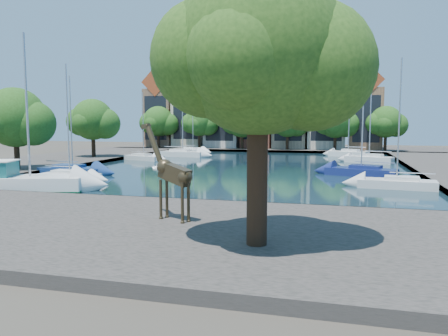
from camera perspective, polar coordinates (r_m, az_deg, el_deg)
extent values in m
plane|color=#38332B|center=(27.93, -7.67, -4.84)|extent=(160.00, 160.00, 0.00)
cube|color=black|center=(50.72, 2.65, 0.14)|extent=(38.00, 50.00, 0.08)
cube|color=#47423E|center=(21.71, -14.75, -7.46)|extent=(50.00, 14.00, 0.50)
cube|color=#47423E|center=(82.18, 7.29, 2.50)|extent=(60.00, 16.00, 0.50)
cube|color=#47423E|center=(60.98, -21.00, 0.94)|extent=(14.00, 52.00, 0.50)
cylinder|color=#332114|center=(16.75, 4.35, -0.82)|extent=(0.80, 0.80, 5.50)
sphere|color=#204413|center=(16.84, 4.48, 15.17)|extent=(6.40, 6.40, 6.40)
sphere|color=#204413|center=(16.82, 11.27, 12.88)|extent=(4.80, 4.80, 4.80)
sphere|color=#204413|center=(16.81, -1.88, 14.09)|extent=(4.48, 4.48, 4.48)
cube|color=brown|center=(87.97, -7.78, 6.47)|extent=(5.39, 9.00, 11.00)
cube|color=#A65421|center=(88.29, -7.84, 10.83)|extent=(5.44, 9.18, 5.44)
cube|color=black|center=(83.85, -8.95, 6.48)|extent=(4.40, 0.05, 8.25)
cube|color=beige|center=(85.88, -4.05, 7.03)|extent=(5.88, 9.00, 12.50)
cube|color=#A65421|center=(86.35, -4.09, 12.05)|extent=(5.94, 9.18, 5.94)
cube|color=black|center=(81.65, -5.07, 7.07)|extent=(4.80, 0.05, 9.38)
cube|color=silver|center=(84.02, 0.18, 6.38)|extent=(6.37, 9.00, 10.50)
cube|color=#A65421|center=(84.32, 0.18, 10.92)|extent=(6.43, 9.18, 6.43)
cube|color=black|center=(79.69, -0.63, 6.40)|extent=(5.20, 0.05, 7.88)
cube|color=brown|center=(82.65, 4.58, 7.23)|extent=(5.39, 9.00, 13.00)
cube|color=#A65421|center=(83.18, 4.63, 12.55)|extent=(5.44, 9.18, 5.44)
cube|color=black|center=(78.25, 4.01, 7.31)|extent=(4.40, 0.05, 9.75)
cube|color=tan|center=(81.81, 8.75, 6.67)|extent=(5.88, 9.00, 11.50)
cube|color=#A65421|center=(82.20, 8.83, 11.60)|extent=(5.94, 9.18, 5.94)
cube|color=black|center=(77.35, 8.40, 6.72)|extent=(4.80, 0.05, 8.62)
cube|color=beige|center=(81.39, 13.34, 6.76)|extent=(6.37, 9.00, 12.00)
cube|color=#A65421|center=(81.85, 13.47, 11.96)|extent=(6.43, 9.18, 6.43)
cube|color=black|center=(76.92, 13.26, 6.81)|extent=(5.20, 0.05, 9.00)
cube|color=#8B6042|center=(81.49, 17.92, 6.10)|extent=(5.39, 9.00, 10.50)
cube|color=#A65421|center=(81.79, 18.07, 10.63)|extent=(5.44, 9.18, 5.44)
cube|color=black|center=(77.02, 18.11, 6.12)|extent=(4.40, 0.05, 7.88)
cylinder|color=#332114|center=(82.57, -8.55, 3.79)|extent=(0.50, 0.50, 3.20)
sphere|color=#214413|center=(82.51, -8.59, 6.06)|extent=(5.60, 5.60, 5.60)
sphere|color=#214413|center=(82.15, -7.42, 5.69)|extent=(4.20, 4.20, 4.20)
sphere|color=#214413|center=(82.77, -9.68, 5.85)|extent=(3.92, 3.92, 3.92)
cylinder|color=#332114|center=(79.77, -3.25, 3.77)|extent=(0.50, 0.50, 3.20)
sphere|color=#214413|center=(79.71, -3.26, 6.04)|extent=(5.20, 5.20, 5.20)
sphere|color=#214413|center=(79.53, -2.12, 5.67)|extent=(3.90, 3.90, 3.90)
sphere|color=#214413|center=(79.78, -4.33, 5.84)|extent=(3.64, 3.64, 3.64)
cylinder|color=#332114|center=(77.69, 2.39, 3.71)|extent=(0.50, 0.50, 3.20)
sphere|color=#214413|center=(77.63, 2.40, 6.22)|extent=(6.00, 6.00, 6.00)
sphere|color=#214413|center=(77.56, 3.75, 5.77)|extent=(4.50, 4.50, 4.50)
sphere|color=#214413|center=(77.60, 1.14, 6.00)|extent=(4.20, 4.20, 4.20)
cylinder|color=#332114|center=(76.40, 8.27, 3.61)|extent=(0.50, 0.50, 3.20)
sphere|color=#214413|center=(76.33, 8.31, 6.03)|extent=(5.40, 5.40, 5.40)
sphere|color=#214413|center=(76.47, 9.54, 5.61)|extent=(4.05, 4.05, 4.05)
sphere|color=#214413|center=(76.11, 7.16, 5.84)|extent=(3.78, 3.78, 3.78)
cylinder|color=#332114|center=(75.93, 14.29, 3.48)|extent=(0.50, 0.50, 3.20)
sphere|color=#214413|center=(75.86, 14.36, 6.00)|extent=(5.80, 5.80, 5.80)
sphere|color=#214413|center=(76.17, 15.66, 5.52)|extent=(4.35, 4.35, 4.35)
sphere|color=#214413|center=(75.49, 13.13, 5.81)|extent=(4.06, 4.06, 4.06)
cylinder|color=#332114|center=(76.30, 20.32, 3.30)|extent=(0.50, 0.50, 3.20)
sphere|color=#214413|center=(76.24, 20.41, 5.67)|extent=(5.20, 5.20, 5.20)
sphere|color=#214413|center=(76.71, 21.53, 5.24)|extent=(3.90, 3.90, 3.90)
sphere|color=#214413|center=(75.71, 19.35, 5.51)|extent=(3.64, 3.64, 3.64)
cylinder|color=#332114|center=(48.93, -25.43, 1.89)|extent=(0.54, 0.54, 3.40)
sphere|color=#214413|center=(48.84, -25.62, 5.98)|extent=(6.00, 6.00, 6.00)
sphere|color=#214413|center=(47.94, -23.70, 5.36)|extent=(4.50, 4.50, 4.50)
cylinder|color=#332114|center=(62.53, -16.69, 2.99)|extent=(0.54, 0.54, 3.40)
sphere|color=#214413|center=(62.46, -16.78, 6.09)|extent=(5.60, 5.60, 5.60)
sphere|color=#214413|center=(61.86, -15.29, 5.62)|extent=(4.20, 4.20, 4.20)
sphere|color=#214413|center=(62.93, -18.17, 5.79)|extent=(3.92, 3.92, 3.92)
cylinder|color=#392E1C|center=(21.62, -8.26, -4.06)|extent=(0.15, 0.15, 1.95)
cylinder|color=#392E1C|center=(21.90, -7.47, -3.92)|extent=(0.15, 0.15, 1.95)
cylinder|color=#392E1C|center=(20.57, -5.46, -4.55)|extent=(0.15, 0.15, 1.95)
cylinder|color=#392E1C|center=(20.85, -4.67, -4.39)|extent=(0.15, 0.15, 1.95)
cube|color=#392E1C|center=(21.00, -6.45, -0.75)|extent=(1.93, 1.26, 1.14)
cylinder|color=#392E1C|center=(21.91, -9.02, 2.82)|extent=(1.25, 0.78, 2.02)
cube|color=#392E1C|center=(22.38, -10.20, 5.40)|extent=(0.56, 0.38, 0.31)
cube|color=white|center=(36.32, -25.78, -1.65)|extent=(10.90, 6.03, 1.37)
cylinder|color=#B2B2B7|center=(35.59, -24.36, 7.41)|extent=(0.17, 0.17, 10.57)
cube|color=white|center=(40.17, -19.49, -1.04)|extent=(5.30, 1.98, 0.91)
cube|color=white|center=(40.14, -19.51, -0.61)|extent=(2.33, 1.35, 0.51)
cylinder|color=#B2B2B7|center=(39.90, -19.74, 6.01)|extent=(0.12, 0.12, 9.36)
cube|color=navy|center=(45.90, -19.16, -0.21)|extent=(6.63, 2.48, 0.87)
cube|color=navy|center=(45.87, -19.17, 0.15)|extent=(2.92, 1.69, 0.48)
cylinder|color=#B2B2B7|center=(45.66, -19.36, 5.69)|extent=(0.12, 0.12, 8.96)
cube|color=beige|center=(60.23, -10.43, 1.40)|extent=(6.11, 3.83, 0.80)
cube|color=beige|center=(60.21, -10.44, 1.65)|extent=(2.85, 2.18, 0.45)
cylinder|color=#B2B2B7|center=(60.04, -10.51, 5.65)|extent=(0.11, 0.11, 8.48)
cube|color=silver|center=(65.72, -5.40, 1.95)|extent=(6.91, 3.13, 1.01)
cube|color=silver|center=(65.69, -5.40, 2.24)|extent=(3.10, 1.98, 0.56)
cylinder|color=#B2B2B7|center=(65.55, -5.45, 6.55)|extent=(0.14, 0.14, 9.99)
cube|color=white|center=(73.38, -4.07, 2.31)|extent=(5.82, 3.97, 0.84)
cube|color=white|center=(73.36, -4.07, 2.53)|extent=(2.75, 2.20, 0.47)
cylinder|color=#B2B2B7|center=(73.23, -4.09, 5.32)|extent=(0.11, 0.11, 7.24)
cube|color=silver|center=(36.68, 21.62, -1.80)|extent=(5.99, 2.63, 0.86)
cube|color=silver|center=(36.65, 21.64, -1.36)|extent=(2.67, 1.68, 0.48)
cylinder|color=#B2B2B7|center=(36.38, 21.92, 5.90)|extent=(0.11, 0.11, 9.36)
cube|color=navy|center=(43.97, 17.47, -0.36)|extent=(6.91, 4.06, 0.95)
cube|color=navy|center=(43.93, 17.48, 0.05)|extent=(3.20, 2.35, 0.53)
cylinder|color=#B2B2B7|center=(43.75, 17.74, 8.01)|extent=(0.13, 0.13, 12.29)
cube|color=silver|center=(58.44, 18.41, 1.17)|extent=(6.14, 3.88, 1.03)
cube|color=silver|center=(58.41, 18.42, 1.50)|extent=(2.87, 2.20, 0.57)
cylinder|color=#B2B2B7|center=(58.25, 18.58, 6.03)|extent=(0.14, 0.14, 9.34)
cube|color=white|center=(67.78, 15.90, 1.87)|extent=(5.84, 3.55, 1.03)
cube|color=white|center=(67.76, 15.91, 2.16)|extent=(2.71, 2.04, 0.57)
cylinder|color=#B2B2B7|center=(67.62, 16.01, 5.45)|extent=(0.14, 0.14, 7.89)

